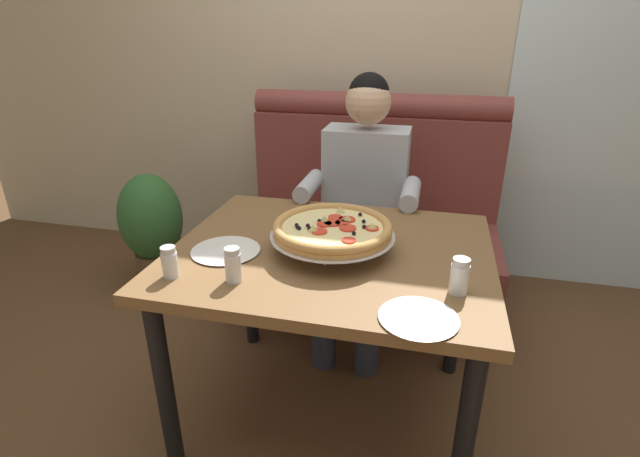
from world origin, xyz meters
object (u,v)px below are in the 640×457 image
Objects in this scene: dining_table at (331,273)px; pizza at (333,229)px; plate_near_right at (419,316)px; booth_bench at (366,235)px; potted_plant at (152,226)px; shaker_parmesan at (170,264)px; patio_chair at (587,170)px; plate_near_left at (226,249)px; shaker_oregano at (459,279)px; shaker_pepper_flakes at (233,267)px; diner_main at (362,198)px.

pizza reaches higher than dining_table.
pizza is 0.48m from plate_near_right.
pizza is at bearing -89.62° from booth_bench.
potted_plant is at bearing 147.78° from pizza.
shaker_parmesan is 0.12× the size of patio_chair.
shaker_parmesan is 0.76m from plate_near_right.
shaker_oregano is at bearing -6.78° from plate_near_left.
plate_near_left is at bearing 158.94° from plate_near_right.
shaker_pepper_flakes reaches higher than dining_table.
potted_plant is at bearing 149.59° from shaker_oregano.
dining_table is at bearing 123.28° from pizza.
shaker_parmesan is (-0.45, -0.30, -0.04)m from pizza.
pizza is at bearing 48.78° from shaker_pepper_flakes.
plate_near_right is at bearing -113.27° from patio_chair.
patio_chair reaches higher than plate_near_left.
shaker_oregano is at bearing -112.57° from patio_chair.
plate_near_left reaches higher than potted_plant.
diner_main is (0.01, 0.65, 0.06)m from dining_table.
plate_near_right is (0.31, -0.36, -0.07)m from pizza.
pizza reaches higher than shaker_pepper_flakes.
potted_plant is at bearing -152.76° from patio_chair.
shaker_oregano is (0.66, 0.09, -0.00)m from shaker_pepper_flakes.
diner_main reaches higher than plate_near_left.
potted_plant is at bearing -173.41° from booth_bench.
booth_bench is at bearing -138.95° from patio_chair.
booth_bench is at bearing 78.78° from shaker_pepper_flakes.
shaker_parmesan is 0.22m from plate_near_left.
diner_main is 0.84m from plate_near_left.
shaker_oregano reaches higher than plate_near_right.
pizza is 0.38m from shaker_pepper_flakes.
pizza is at bearing 131.24° from plate_near_right.
potted_plant is (-0.89, 0.89, -0.37)m from plate_near_left.
plate_near_left is (-0.77, 0.09, -0.04)m from shaker_oregano.
pizza reaches higher than plate_near_right.
patio_chair is at bearing 66.73° from plate_near_right.
pizza is at bearing -56.72° from dining_table.
shaker_parmesan is at bearing -114.89° from diner_main.
dining_table is 1.58× the size of potted_plant.
booth_bench is at bearing 71.23° from plate_near_left.
plate_near_right is at bearing -48.94° from dining_table.
dining_table is 0.56m from shaker_parmesan.
dining_table is 10.84× the size of shaker_parmesan.
diner_main is at bearing -88.57° from booth_bench.
shaker_pepper_flakes is at bearing -131.22° from pizza.
plate_near_right reaches higher than potted_plant.
diner_main is 11.44× the size of shaker_pepper_flakes.
shaker_parmesan reaches higher than plate_near_right.
shaker_oregano is 0.51× the size of plate_near_right.
shaker_pepper_flakes is at bearing 5.80° from shaker_parmesan.
shaker_parmesan is at bearing -53.67° from potted_plant.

